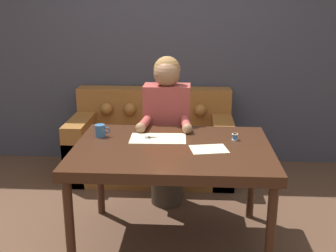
# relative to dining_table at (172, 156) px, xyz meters

# --- Properties ---
(wall_back) EXTENTS (8.00, 0.06, 2.60)m
(wall_back) POSITION_rel_dining_table_xyz_m (-0.13, 1.76, 0.61)
(wall_back) COLOR #383842
(wall_back) RESTS_ON ground_plane
(dining_table) EXTENTS (1.35, 0.99, 0.76)m
(dining_table) POSITION_rel_dining_table_xyz_m (0.00, 0.00, 0.00)
(dining_table) COLOR #381E11
(dining_table) RESTS_ON ground_plane
(couch) EXTENTS (1.61, 0.83, 0.84)m
(couch) POSITION_rel_dining_table_xyz_m (-0.27, 1.34, -0.38)
(couch) COLOR brown
(couch) RESTS_ON ground_plane
(person) EXTENTS (0.43, 0.55, 1.29)m
(person) POSITION_rel_dining_table_xyz_m (-0.08, 0.66, -0.02)
(person) COLOR #33281E
(person) RESTS_ON ground_plane
(pattern_paper_main) EXTENTS (0.41, 0.26, 0.00)m
(pattern_paper_main) POSITION_rel_dining_table_xyz_m (-0.11, 0.16, 0.07)
(pattern_paper_main) COLOR beige
(pattern_paper_main) RESTS_ON dining_table
(pattern_paper_offcut) EXTENTS (0.27, 0.23, 0.00)m
(pattern_paper_offcut) POSITION_rel_dining_table_xyz_m (0.25, -0.05, 0.07)
(pattern_paper_offcut) COLOR beige
(pattern_paper_offcut) RESTS_ON dining_table
(scissors) EXTENTS (0.20, 0.10, 0.01)m
(scissors) POSITION_rel_dining_table_xyz_m (-0.15, 0.18, 0.07)
(scissors) COLOR silver
(scissors) RESTS_ON dining_table
(mug) EXTENTS (0.11, 0.08, 0.09)m
(mug) POSITION_rel_dining_table_xyz_m (-0.54, 0.19, 0.12)
(mug) COLOR #335B84
(mug) RESTS_ON dining_table
(thread_spool) EXTENTS (0.04, 0.04, 0.05)m
(thread_spool) POSITION_rel_dining_table_xyz_m (0.44, 0.17, 0.09)
(thread_spool) COLOR #3366B2
(thread_spool) RESTS_ON dining_table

